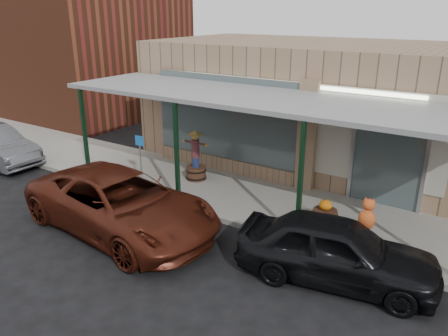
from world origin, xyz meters
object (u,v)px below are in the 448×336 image
Objects in this scene: car_maroon at (121,203)px; handicap_sign at (140,152)px; parked_sedan at (337,250)px; barrel_pumpkin at (325,215)px; barrel_scarecrow at (196,163)px.

handicap_sign is at bearing 39.56° from car_maroon.
parked_sedan is (6.84, -1.56, -0.42)m from handicap_sign.
parked_sedan is at bearing -74.73° from car_maroon.
barrel_pumpkin is 0.18× the size of parked_sedan.
handicap_sign is (-5.87, -0.37, 0.71)m from barrel_pumpkin.
parked_sedan is at bearing -16.80° from handicap_sign.
car_maroon is (-4.22, -2.82, 0.34)m from barrel_pumpkin.
barrel_pumpkin is at bearing -50.68° from car_maroon.
barrel_scarecrow is 6.15m from parked_sedan.
barrel_scarecrow is 1.08× the size of handicap_sign.
barrel_pumpkin is 5.92m from handicap_sign.
barrel_scarecrow is 2.13× the size of barrel_pumpkin.
handicap_sign is at bearing 67.10° from parked_sedan.
car_maroon is at bearing -146.29° from barrel_pumpkin.
barrel_pumpkin is at bearing 16.67° from parked_sedan.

